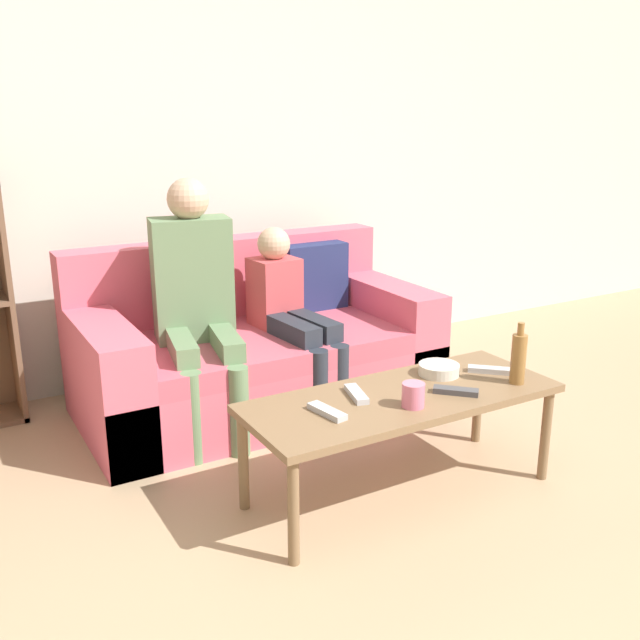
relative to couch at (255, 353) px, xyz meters
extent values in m
cube|color=beige|center=(-0.10, 0.65, 1.03)|extent=(12.00, 0.06, 2.60)
cube|color=#DB5B70|center=(-0.01, -0.04, -0.12)|extent=(1.73, 0.89, 0.31)
cube|color=#C95467|center=(-0.01, -0.13, 0.08)|extent=(1.29, 0.71, 0.10)
cube|color=#DB5B70|center=(-0.01, 0.31, 0.34)|extent=(1.73, 0.18, 0.41)
cube|color=#DB5B70|center=(-0.76, -0.04, 0.01)|extent=(0.22, 0.89, 0.57)
cube|color=#DB5B70|center=(0.75, -0.04, 0.01)|extent=(0.22, 0.89, 0.57)
cube|color=navy|center=(0.44, 0.16, 0.31)|extent=(0.36, 0.12, 0.36)
cube|color=brown|center=(-1.07, 0.47, 0.30)|extent=(0.02, 0.28, 1.16)
cylinder|color=brown|center=(-0.47, -1.30, -0.08)|extent=(0.04, 0.04, 0.39)
cylinder|color=brown|center=(0.69, -1.30, -0.08)|extent=(0.04, 0.04, 0.39)
cylinder|color=brown|center=(-0.47, -0.90, -0.08)|extent=(0.04, 0.04, 0.39)
cylinder|color=brown|center=(0.69, -0.90, -0.08)|extent=(0.04, 0.04, 0.39)
cube|color=brown|center=(0.11, -1.10, 0.13)|extent=(1.24, 0.48, 0.03)
cylinder|color=#66845B|center=(-0.50, -0.45, -0.07)|extent=(0.11, 0.11, 0.41)
cylinder|color=#66845B|center=(-0.31, -0.48, -0.07)|extent=(0.11, 0.11, 0.41)
cube|color=#66845B|center=(-0.46, -0.22, 0.18)|extent=(0.17, 0.41, 0.09)
cube|color=#66845B|center=(-0.26, -0.26, 0.18)|extent=(0.17, 0.41, 0.09)
cube|color=#66845B|center=(-0.32, 0.00, 0.42)|extent=(0.39, 0.26, 0.58)
sphere|color=#D1A889|center=(-0.32, 0.00, 0.80)|extent=(0.19, 0.19, 0.19)
cylinder|color=#282D38|center=(0.10, -0.47, -0.07)|extent=(0.10, 0.10, 0.41)
cylinder|color=#282D38|center=(0.22, -0.46, -0.07)|extent=(0.10, 0.10, 0.41)
cube|color=#282D38|center=(0.08, -0.24, 0.18)|extent=(0.14, 0.40, 0.09)
cube|color=#282D38|center=(0.20, -0.22, 0.18)|extent=(0.14, 0.40, 0.09)
cube|color=#C6474C|center=(0.12, 0.01, 0.30)|extent=(0.24, 0.22, 0.34)
sphere|color=#D1A889|center=(0.12, 0.01, 0.55)|extent=(0.16, 0.16, 0.16)
cylinder|color=pink|center=(0.07, -1.21, 0.19)|extent=(0.08, 0.08, 0.09)
cube|color=#B7B7BC|center=(-0.24, -1.12, 0.16)|extent=(0.08, 0.18, 0.02)
cube|color=#B7B7BC|center=(-0.06, -1.03, 0.16)|extent=(0.09, 0.18, 0.02)
cube|color=#47474C|center=(0.29, -1.20, 0.16)|extent=(0.15, 0.15, 0.02)
cube|color=#B7B7BC|center=(0.56, -1.09, 0.16)|extent=(0.16, 0.15, 0.02)
cylinder|color=beige|center=(0.36, -1.00, 0.17)|extent=(0.17, 0.17, 0.05)
cylinder|color=olive|center=(0.57, -1.23, 0.24)|extent=(0.06, 0.06, 0.20)
cylinder|color=olive|center=(0.57, -1.23, 0.37)|extent=(0.03, 0.03, 0.05)
camera|label=1|loc=(-1.42, -3.13, 1.19)|focal=40.00mm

